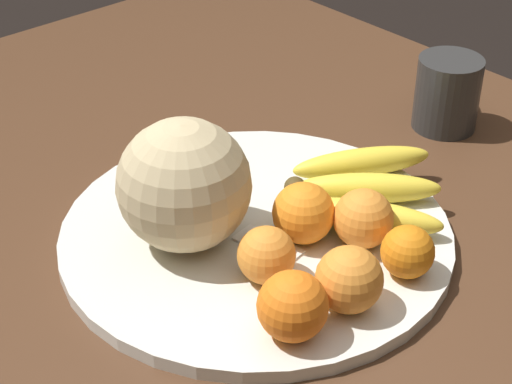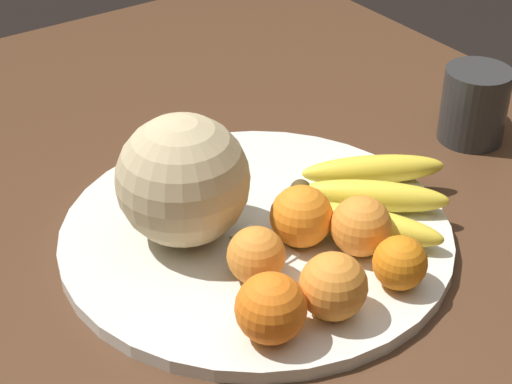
% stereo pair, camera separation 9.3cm
% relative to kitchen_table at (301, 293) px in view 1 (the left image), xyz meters
% --- Properties ---
extents(kitchen_table, '(1.46, 1.02, 0.76)m').
position_rel_kitchen_table_xyz_m(kitchen_table, '(0.00, 0.00, 0.00)').
color(kitchen_table, '#4C301E').
rests_on(kitchen_table, ground_plane).
extents(fruit_bowl, '(0.44, 0.44, 0.02)m').
position_rel_kitchen_table_xyz_m(fruit_bowl, '(-0.02, -0.05, 0.10)').
color(fruit_bowl, silver).
rests_on(fruit_bowl, kitchen_table).
extents(melon, '(0.15, 0.15, 0.15)m').
position_rel_kitchen_table_xyz_m(melon, '(-0.06, -0.12, 0.18)').
color(melon, '#C6B284').
rests_on(melon, fruit_bowl).
extents(banana_bunch, '(0.22, 0.22, 0.04)m').
position_rel_kitchen_table_xyz_m(banana_bunch, '(0.02, 0.08, 0.13)').
color(banana_bunch, '#473819').
rests_on(banana_bunch, fruit_bowl).
extents(orange_front_left, '(0.06, 0.06, 0.06)m').
position_rel_kitchen_table_xyz_m(orange_front_left, '(0.05, -0.10, 0.14)').
color(orange_front_left, orange).
rests_on(orange_front_left, fruit_bowl).
extents(orange_front_right, '(0.07, 0.07, 0.07)m').
position_rel_kitchen_table_xyz_m(orange_front_right, '(0.13, -0.07, 0.14)').
color(orange_front_right, orange).
rests_on(orange_front_right, fruit_bowl).
extents(orange_mid_center, '(0.07, 0.07, 0.07)m').
position_rel_kitchen_table_xyz_m(orange_mid_center, '(0.07, 0.02, 0.14)').
color(orange_mid_center, orange).
rests_on(orange_mid_center, fruit_bowl).
extents(orange_back_left, '(0.07, 0.07, 0.07)m').
position_rel_kitchen_table_xyz_m(orange_back_left, '(0.02, -0.02, 0.14)').
color(orange_back_left, orange).
rests_on(orange_back_left, fruit_bowl).
extents(orange_back_right, '(0.06, 0.06, 0.06)m').
position_rel_kitchen_table_xyz_m(orange_back_right, '(0.14, 0.01, 0.14)').
color(orange_back_right, orange).
rests_on(orange_back_right, fruit_bowl).
extents(orange_top_small, '(0.07, 0.07, 0.07)m').
position_rel_kitchen_table_xyz_m(orange_top_small, '(0.12, -0.14, 0.14)').
color(orange_top_small, orange).
rests_on(orange_top_small, fruit_bowl).
extents(produce_tag, '(0.08, 0.04, 0.00)m').
position_rel_kitchen_table_xyz_m(produce_tag, '(0.01, -0.06, 0.11)').
color(produce_tag, white).
rests_on(produce_tag, fruit_bowl).
extents(ceramic_mug, '(0.10, 0.11, 0.10)m').
position_rel_kitchen_table_xyz_m(ceramic_mug, '(-0.05, 0.32, 0.14)').
color(ceramic_mug, '#2D2D2D').
rests_on(ceramic_mug, kitchen_table).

